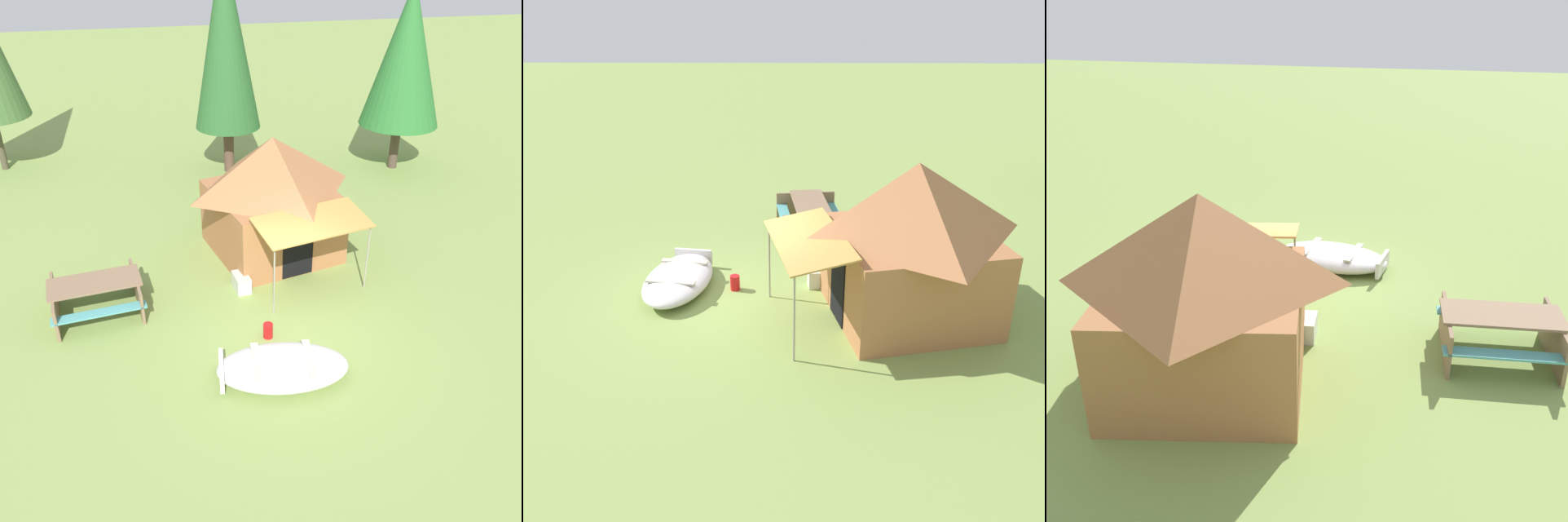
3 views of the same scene
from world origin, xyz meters
TOP-DOWN VIEW (x-y plane):
  - ground_plane at (0.00, 0.00)m, footprint 80.00×80.00m
  - beached_rowboat at (-0.47, -1.13)m, footprint 2.51×1.59m
  - canvas_cabin_tent at (0.45, 3.30)m, footprint 3.43×4.40m
  - picnic_table at (-3.69, 1.61)m, footprint 2.00×1.72m
  - cooler_box at (-0.62, 1.77)m, footprint 0.37×0.57m
  - fuel_can at (-0.44, 0.02)m, footprint 0.26×0.26m
  - pine_tree_back_left at (5.74, 7.78)m, footprint 2.51×2.51m
  - pine_tree_far_center at (0.37, 8.72)m, footprint 2.04×2.04m

SIDE VIEW (x-z plane):
  - ground_plane at x=0.00m, z-range 0.00..0.00m
  - fuel_can at x=-0.44m, z-range 0.00..0.31m
  - cooler_box at x=-0.62m, z-range 0.00..0.37m
  - beached_rowboat at x=-0.47m, z-range 0.01..0.45m
  - picnic_table at x=-3.69m, z-range 0.10..0.86m
  - canvas_cabin_tent at x=0.45m, z-range 0.05..2.95m
  - pine_tree_back_left at x=5.74m, z-range 0.73..6.43m
  - pine_tree_far_center at x=0.37m, z-range 0.72..7.49m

